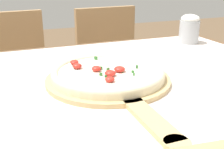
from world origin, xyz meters
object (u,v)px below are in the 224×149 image
Objects in this scene: flour_cup at (189,29)px; chair_right at (112,71)px; pizza_peel at (111,82)px; pizza at (108,73)px; chair_left at (16,83)px.

chair_right is at bearing 106.13° from flour_cup.
flour_cup reaches higher than pizza_peel.
flour_cup is at bearing 31.84° from pizza.
pizza_peel is 1.72× the size of pizza.
chair_right is (0.56, 0.00, 0.00)m from chair_left.
flour_cup is (0.48, 0.32, 0.06)m from pizza_peel.
chair_right is at bearing 68.40° from pizza_peel.
chair_right is 0.64m from flour_cup.
pizza is 0.93m from chair_right.
pizza is (-0.00, 0.02, 0.02)m from pizza_peel.
chair_left is 1.00× the size of chair_right.
chair_right reaches higher than pizza_peel.
flour_cup is at bearing 33.75° from pizza_peel.
chair_left is 0.94m from flour_cup.
pizza is 0.36× the size of chair_left.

